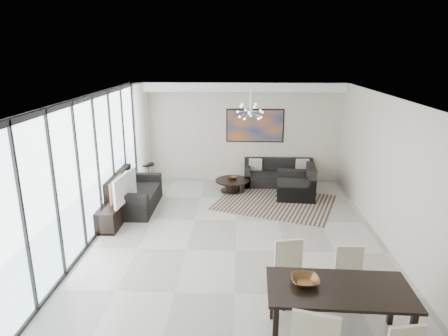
{
  "coord_description": "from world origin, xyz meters",
  "views": [
    {
      "loc": [
        0.05,
        -7.0,
        3.75
      ],
      "look_at": [
        -0.28,
        1.45,
        1.25
      ],
      "focal_mm": 32.0,
      "sensor_mm": 36.0,
      "label": 1
    }
  ],
  "objects_px": {
    "sofa_main": "(279,176)",
    "television": "(120,188)",
    "dining_table": "(339,293)",
    "tv_console": "(115,212)",
    "coffee_table": "(232,185)"
  },
  "relations": [
    {
      "from": "sofa_main",
      "to": "television",
      "type": "xyz_separation_m",
      "value": [
        -3.81,
        -2.74,
        0.55
      ]
    },
    {
      "from": "television",
      "to": "dining_table",
      "type": "height_order",
      "value": "television"
    },
    {
      "from": "tv_console",
      "to": "dining_table",
      "type": "height_order",
      "value": "dining_table"
    },
    {
      "from": "sofa_main",
      "to": "tv_console",
      "type": "bearing_deg",
      "value": -144.98
    },
    {
      "from": "sofa_main",
      "to": "television",
      "type": "distance_m",
      "value": 4.73
    },
    {
      "from": "coffee_table",
      "to": "tv_console",
      "type": "height_order",
      "value": "tv_console"
    },
    {
      "from": "coffee_table",
      "to": "sofa_main",
      "type": "distance_m",
      "value": 1.48
    },
    {
      "from": "television",
      "to": "sofa_main",
      "type": "bearing_deg",
      "value": -46.31
    },
    {
      "from": "television",
      "to": "dining_table",
      "type": "xyz_separation_m",
      "value": [
        3.98,
        -3.74,
        -0.1
      ]
    },
    {
      "from": "coffee_table",
      "to": "tv_console",
      "type": "bearing_deg",
      "value": -140.71
    },
    {
      "from": "sofa_main",
      "to": "dining_table",
      "type": "height_order",
      "value": "dining_table"
    },
    {
      "from": "coffee_table",
      "to": "dining_table",
      "type": "height_order",
      "value": "dining_table"
    },
    {
      "from": "television",
      "to": "tv_console",
      "type": "bearing_deg",
      "value": 111.85
    },
    {
      "from": "television",
      "to": "coffee_table",
      "type": "bearing_deg",
      "value": -41.51
    },
    {
      "from": "coffee_table",
      "to": "dining_table",
      "type": "xyz_separation_m",
      "value": [
        1.51,
        -5.85,
        0.51
      ]
    }
  ]
}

